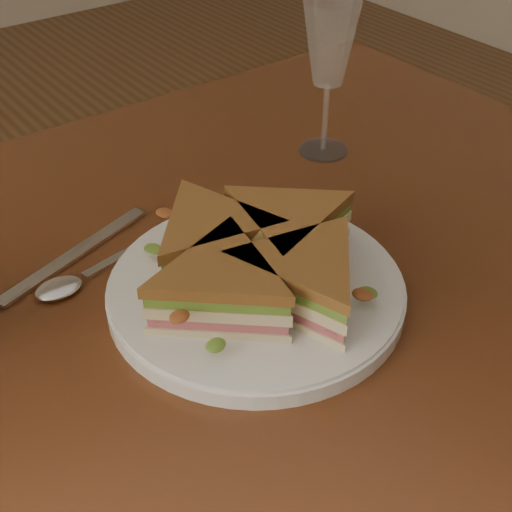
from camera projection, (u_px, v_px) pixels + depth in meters
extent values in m
cube|color=#3E1D0E|center=(187.00, 297.00, 0.73)|extent=(1.20, 0.80, 0.04)
cylinder|color=#381D11|center=(335.00, 247.00, 1.43)|extent=(0.06, 0.06, 0.71)
cylinder|color=white|center=(256.00, 290.00, 0.70)|extent=(0.29, 0.29, 0.02)
cube|color=silver|center=(134.00, 249.00, 0.76)|extent=(0.13, 0.03, 0.00)
ellipsoid|color=silver|center=(59.00, 289.00, 0.70)|extent=(0.05, 0.03, 0.01)
cube|color=silver|center=(76.00, 255.00, 0.75)|extent=(0.20, 0.08, 0.00)
cube|color=silver|center=(7.00, 300.00, 0.69)|extent=(0.05, 0.03, 0.00)
cylinder|color=white|center=(323.00, 150.00, 0.93)|extent=(0.06, 0.06, 0.00)
cylinder|color=white|center=(325.00, 117.00, 0.91)|extent=(0.01, 0.01, 0.09)
cone|color=white|center=(330.00, 43.00, 0.85)|extent=(0.07, 0.07, 0.10)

